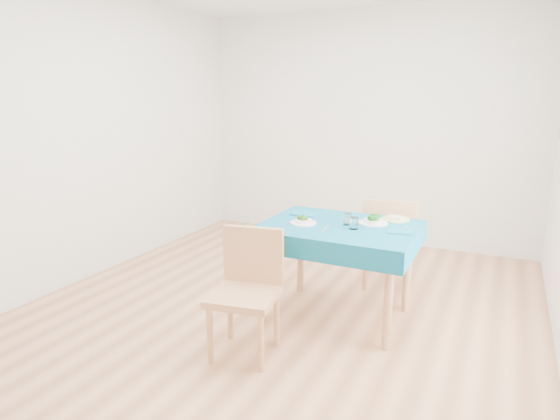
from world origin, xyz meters
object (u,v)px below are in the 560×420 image
at_px(table, 339,272).
at_px(side_plate, 396,219).
at_px(chair_far, 390,224).
at_px(bowl_far, 373,220).
at_px(chair_near, 244,280).
at_px(bowl_near, 303,220).

bearing_deg(table, side_plate, 44.95).
bearing_deg(chair_far, bowl_far, 78.82).
xyz_separation_m(chair_far, bowl_far, (0.02, -0.68, 0.21)).
bearing_deg(chair_near, chair_far, 60.67).
xyz_separation_m(chair_far, bowl_near, (-0.46, -0.92, 0.20)).
bearing_deg(bowl_near, table, 18.82).
height_order(chair_near, side_plate, chair_near).
relative_size(table, bowl_far, 5.11).
relative_size(chair_near, chair_far, 0.92).
xyz_separation_m(table, chair_far, (0.20, 0.83, 0.21)).
height_order(chair_near, bowl_far, chair_near).
xyz_separation_m(table, side_plate, (0.35, 0.35, 0.38)).
distance_m(table, bowl_far, 0.49).
bearing_deg(side_plate, bowl_far, -122.79).
relative_size(table, chair_far, 0.98).
relative_size(chair_near, bowl_near, 5.29).
relative_size(chair_far, bowl_near, 5.75).
bearing_deg(chair_near, table, 55.03).
relative_size(chair_near, bowl_far, 4.79).
bearing_deg(chair_near, bowl_near, 71.02).
height_order(bowl_near, bowl_far, bowl_far).
xyz_separation_m(bowl_near, side_plate, (0.61, 0.44, -0.03)).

